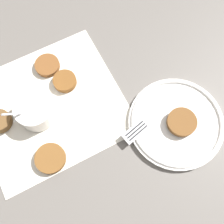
# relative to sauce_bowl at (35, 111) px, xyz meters

# --- Properties ---
(ground_plane) EXTENTS (4.00, 4.00, 0.00)m
(ground_plane) POSITION_rel_sauce_bowl_xyz_m (-0.05, -0.03, -0.03)
(ground_plane) COLOR #605B56
(napkin) EXTENTS (0.41, 0.39, 0.00)m
(napkin) POSITION_rel_sauce_bowl_xyz_m (-0.04, -0.00, -0.03)
(napkin) COLOR silver
(napkin) RESTS_ON ground_plane
(sauce_bowl) EXTENTS (0.11, 0.09, 0.10)m
(sauce_bowl) POSITION_rel_sauce_bowl_xyz_m (0.00, 0.00, 0.00)
(sauce_bowl) COLOR white
(sauce_bowl) RESTS_ON napkin
(fritter_0) EXTENTS (0.06, 0.06, 0.02)m
(fritter_0) POSITION_rel_sauce_bowl_xyz_m (-0.10, -0.02, -0.02)
(fritter_0) COLOR brown
(fritter_0) RESTS_ON napkin
(fritter_1) EXTENTS (0.06, 0.06, 0.01)m
(fritter_1) POSITION_rel_sauce_bowl_xyz_m (-0.09, -0.09, -0.02)
(fritter_1) COLOR brown
(fritter_1) RESTS_ON napkin
(fritter_2) EXTENTS (0.07, 0.07, 0.01)m
(fritter_2) POSITION_rel_sauce_bowl_xyz_m (0.04, 0.11, -0.02)
(fritter_2) COLOR brown
(fritter_2) RESTS_ON napkin
(fritter_3) EXTENTS (0.06, 0.06, 0.02)m
(fritter_3) POSITION_rel_sauce_bowl_xyz_m (0.08, -0.04, -0.01)
(fritter_3) COLOR brown
(fritter_3) RESTS_ON napkin
(serving_plate) EXTENTS (0.23, 0.23, 0.02)m
(serving_plate) POSITION_rel_sauce_bowl_xyz_m (-0.25, 0.23, -0.02)
(serving_plate) COLOR white
(serving_plate) RESTS_ON ground_plane
(fritter_on_plate) EXTENTS (0.07, 0.07, 0.01)m
(fritter_on_plate) POSITION_rel_sauce_bowl_xyz_m (-0.25, 0.24, -0.00)
(fritter_on_plate) COLOR brown
(fritter_on_plate) RESTS_ON serving_plate
(fork) EXTENTS (0.18, 0.03, 0.00)m
(fork) POSITION_rel_sauce_bowl_xyz_m (-0.19, 0.19, -0.01)
(fork) COLOR silver
(fork) RESTS_ON serving_plate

